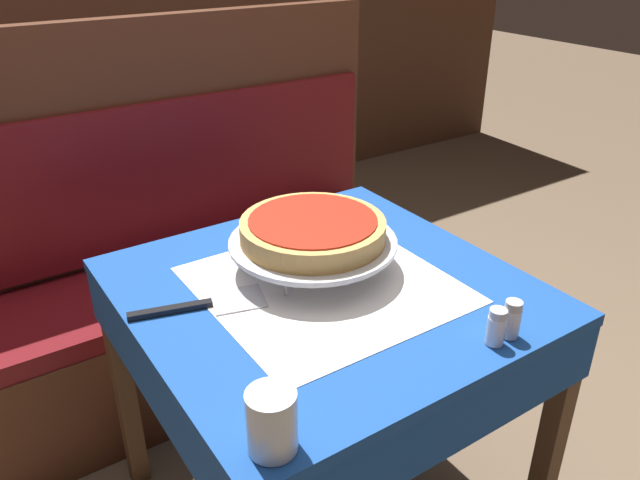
{
  "coord_description": "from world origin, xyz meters",
  "views": [
    {
      "loc": [
        -0.69,
        -1.01,
        1.48
      ],
      "look_at": [
        0.02,
        0.05,
        0.83
      ],
      "focal_mm": 35.0,
      "sensor_mm": 36.0,
      "label": 1
    }
  ],
  "objects_px": {
    "booth_bench": "(201,284)",
    "pizza_server": "(205,304)",
    "condiment_caddy": "(65,108)",
    "water_glass_near": "(272,421)",
    "dining_table_rear": "(52,148)",
    "deep_dish_pizza": "(313,229)",
    "salt_shaker": "(496,327)",
    "pizza_pan_stand": "(313,243)",
    "pepper_shaker": "(512,319)",
    "dining_table_front": "(325,321)"
  },
  "relations": [
    {
      "from": "pizza_pan_stand",
      "to": "water_glass_near",
      "type": "relative_size",
      "value": 3.62
    },
    {
      "from": "pizza_pan_stand",
      "to": "pepper_shaker",
      "type": "relative_size",
      "value": 4.9
    },
    {
      "from": "dining_table_front",
      "to": "salt_shaker",
      "type": "bearing_deg",
      "value": -67.56
    },
    {
      "from": "water_glass_near",
      "to": "booth_bench",
      "type": "bearing_deg",
      "value": 73.0
    },
    {
      "from": "dining_table_rear",
      "to": "pizza_server",
      "type": "height_order",
      "value": "pizza_server"
    },
    {
      "from": "deep_dish_pizza",
      "to": "pizza_server",
      "type": "distance_m",
      "value": 0.3
    },
    {
      "from": "pizza_server",
      "to": "condiment_caddy",
      "type": "height_order",
      "value": "condiment_caddy"
    },
    {
      "from": "water_glass_near",
      "to": "pepper_shaker",
      "type": "height_order",
      "value": "water_glass_near"
    },
    {
      "from": "water_glass_near",
      "to": "salt_shaker",
      "type": "bearing_deg",
      "value": -0.4
    },
    {
      "from": "booth_bench",
      "to": "pizza_pan_stand",
      "type": "height_order",
      "value": "booth_bench"
    },
    {
      "from": "booth_bench",
      "to": "pizza_server",
      "type": "xyz_separation_m",
      "value": [
        -0.26,
        -0.69,
        0.39
      ]
    },
    {
      "from": "dining_table_rear",
      "to": "salt_shaker",
      "type": "relative_size",
      "value": 9.45
    },
    {
      "from": "pizza_server",
      "to": "salt_shaker",
      "type": "xyz_separation_m",
      "value": [
        0.42,
        -0.44,
        0.03
      ]
    },
    {
      "from": "dining_table_rear",
      "to": "deep_dish_pizza",
      "type": "xyz_separation_m",
      "value": [
        0.25,
        -1.63,
        0.22
      ]
    },
    {
      "from": "pizza_pan_stand",
      "to": "pepper_shaker",
      "type": "distance_m",
      "value": 0.48
    },
    {
      "from": "booth_bench",
      "to": "water_glass_near",
      "type": "relative_size",
      "value": 13.78
    },
    {
      "from": "pepper_shaker",
      "to": "condiment_caddy",
      "type": "relative_size",
      "value": 0.5
    },
    {
      "from": "water_glass_near",
      "to": "salt_shaker",
      "type": "height_order",
      "value": "water_glass_near"
    },
    {
      "from": "pizza_server",
      "to": "booth_bench",
      "type": "bearing_deg",
      "value": 69.2
    },
    {
      "from": "deep_dish_pizza",
      "to": "salt_shaker",
      "type": "xyz_separation_m",
      "value": [
        0.14,
        -0.45,
        -0.07
      ]
    },
    {
      "from": "pizza_pan_stand",
      "to": "pizza_server",
      "type": "distance_m",
      "value": 0.29
    },
    {
      "from": "dining_table_rear",
      "to": "salt_shaker",
      "type": "height_order",
      "value": "salt_shaker"
    },
    {
      "from": "booth_bench",
      "to": "salt_shaker",
      "type": "bearing_deg",
      "value": -82.18
    },
    {
      "from": "dining_table_front",
      "to": "condiment_caddy",
      "type": "bearing_deg",
      "value": 94.6
    },
    {
      "from": "pizza_pan_stand",
      "to": "pepper_shaker",
      "type": "bearing_deg",
      "value": -68.11
    },
    {
      "from": "pizza_server",
      "to": "water_glass_near",
      "type": "height_order",
      "value": "water_glass_near"
    },
    {
      "from": "dining_table_front",
      "to": "dining_table_rear",
      "type": "xyz_separation_m",
      "value": [
        -0.23,
        1.71,
        -0.01
      ]
    },
    {
      "from": "pizza_pan_stand",
      "to": "deep_dish_pizza",
      "type": "relative_size",
      "value": 1.16
    },
    {
      "from": "booth_bench",
      "to": "pizza_pan_stand",
      "type": "xyz_separation_m",
      "value": [
        0.02,
        -0.69,
        0.45
      ]
    },
    {
      "from": "pizza_pan_stand",
      "to": "pizza_server",
      "type": "height_order",
      "value": "pizza_pan_stand"
    },
    {
      "from": "condiment_caddy",
      "to": "booth_bench",
      "type": "bearing_deg",
      "value": -82.08
    },
    {
      "from": "deep_dish_pizza",
      "to": "condiment_caddy",
      "type": "height_order",
      "value": "condiment_caddy"
    },
    {
      "from": "water_glass_near",
      "to": "condiment_caddy",
      "type": "height_order",
      "value": "condiment_caddy"
    },
    {
      "from": "pizza_pan_stand",
      "to": "pizza_server",
      "type": "xyz_separation_m",
      "value": [
        -0.28,
        -0.01,
        -0.06
      ]
    },
    {
      "from": "pizza_server",
      "to": "dining_table_front",
      "type": "bearing_deg",
      "value": -14.48
    },
    {
      "from": "condiment_caddy",
      "to": "salt_shaker",
      "type": "bearing_deg",
      "value": -82.13
    },
    {
      "from": "booth_bench",
      "to": "pizza_pan_stand",
      "type": "distance_m",
      "value": 0.82
    },
    {
      "from": "dining_table_rear",
      "to": "pizza_server",
      "type": "bearing_deg",
      "value": -91.14
    },
    {
      "from": "salt_shaker",
      "to": "deep_dish_pizza",
      "type": "bearing_deg",
      "value": 106.87
    },
    {
      "from": "booth_bench",
      "to": "pizza_server",
      "type": "distance_m",
      "value": 0.84
    },
    {
      "from": "dining_table_rear",
      "to": "booth_bench",
      "type": "height_order",
      "value": "booth_bench"
    },
    {
      "from": "deep_dish_pizza",
      "to": "salt_shaker",
      "type": "distance_m",
      "value": 0.47
    },
    {
      "from": "dining_table_rear",
      "to": "condiment_caddy",
      "type": "distance_m",
      "value": 0.18
    },
    {
      "from": "pepper_shaker",
      "to": "condiment_caddy",
      "type": "height_order",
      "value": "condiment_caddy"
    },
    {
      "from": "booth_bench",
      "to": "water_glass_near",
      "type": "xyz_separation_m",
      "value": [
        -0.34,
        -1.13,
        0.44
      ]
    },
    {
      "from": "pizza_server",
      "to": "condiment_caddy",
      "type": "bearing_deg",
      "value": 85.83
    },
    {
      "from": "pizza_server",
      "to": "water_glass_near",
      "type": "distance_m",
      "value": 0.45
    },
    {
      "from": "dining_table_rear",
      "to": "pizza_server",
      "type": "relative_size",
      "value": 2.47
    },
    {
      "from": "pepper_shaker",
      "to": "dining_table_front",
      "type": "bearing_deg",
      "value": 118.0
    },
    {
      "from": "salt_shaker",
      "to": "pepper_shaker",
      "type": "height_order",
      "value": "pepper_shaker"
    }
  ]
}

